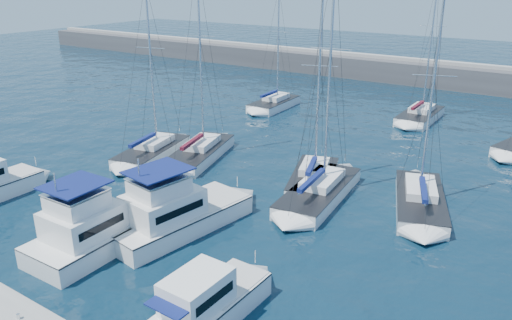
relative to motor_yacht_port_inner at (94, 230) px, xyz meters
The scene contains 13 objects.
ground 5.46m from the motor_yacht_port_inner, 56.76° to the left, with size 220.00×220.00×0.00m, color black.
breakwater 56.54m from the motor_yacht_port_inner, 87.03° to the left, with size 160.00×6.00×4.45m.
dock_cleat_centre 7.17m from the motor_yacht_port_inner, 65.87° to the right, with size 0.16×0.16×0.25m, color silver.
motor_yacht_port_inner is the anchor object (origin of this frame).
motor_yacht_stbd_inner 4.69m from the motor_yacht_port_inner, 59.35° to the left, with size 5.02×9.69×4.69m.
motor_yacht_stbd_outer 9.63m from the motor_yacht_port_inner, ahead, with size 2.53×6.55×3.20m.
sailboat_mid_a 15.17m from the motor_yacht_port_inner, 122.46° to the left, with size 4.78×8.51×14.64m.
sailboat_mid_b 15.52m from the motor_yacht_port_inner, 107.06° to the left, with size 5.32×9.19×16.24m.
sailboat_mid_c 16.35m from the motor_yacht_port_inner, 68.11° to the left, with size 5.19×7.97×13.96m.
sailboat_mid_d 15.23m from the motor_yacht_port_inner, 60.08° to the left, with size 4.06×9.44×16.47m.
sailboat_mid_e 20.91m from the motor_yacht_port_inner, 48.37° to the left, with size 5.75×9.15×14.05m.
sailboat_back_a 33.74m from the motor_yacht_port_inner, 104.11° to the left, with size 3.32×7.61×13.76m.
sailboat_back_b 37.69m from the motor_yacht_port_inner, 78.49° to the left, with size 3.17×7.92×15.72m.
Camera 1 is at (18.69, -20.19, 14.81)m, focal length 35.00 mm.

